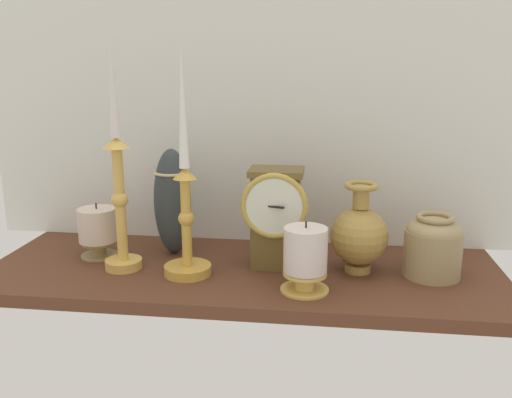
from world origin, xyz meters
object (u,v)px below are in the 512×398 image
object	(u,v)px
brass_vase_bulbous	(359,234)
pillar_candle_front	(98,230)
candlestick_tall_left	(186,211)
tall_ceramic_vase	(173,201)
brass_vase_jar	(433,245)
mantel_clock	(276,216)
candlestick_tall_center	(119,182)
pillar_candle_near_clock	(305,257)

from	to	relation	value
brass_vase_bulbous	pillar_candle_front	distance (cm)	52.82
candlestick_tall_left	tall_ceramic_vase	distance (cm)	12.82
brass_vase_jar	candlestick_tall_left	bearing A→B (deg)	-173.65
tall_ceramic_vase	pillar_candle_front	bearing A→B (deg)	-165.20
tall_ceramic_vase	mantel_clock	bearing A→B (deg)	-13.22
candlestick_tall_center	brass_vase_bulbous	bearing A→B (deg)	5.16
candlestick_tall_left	tall_ceramic_vase	bearing A→B (deg)	117.02
mantel_clock	tall_ceramic_vase	xyz separation A→B (cm)	(-21.90, 5.14, 0.86)
candlestick_tall_left	brass_vase_bulbous	size ratio (longest dim) A/B	2.43
brass_vase_jar	pillar_candle_near_clock	world-z (taller)	pillar_candle_near_clock
pillar_candle_near_clock	brass_vase_bulbous	bearing A→B (deg)	46.97
candlestick_tall_left	candlestick_tall_center	bearing A→B (deg)	173.61
brass_vase_bulbous	tall_ceramic_vase	size ratio (longest dim) A/B	0.79
pillar_candle_front	tall_ceramic_vase	world-z (taller)	tall_ceramic_vase
pillar_candle_near_clock	candlestick_tall_left	bearing A→B (deg)	167.65
mantel_clock	pillar_candle_front	distance (cm)	37.11
candlestick_tall_center	tall_ceramic_vase	bearing A→B (deg)	53.17
candlestick_tall_left	pillar_candle_near_clock	distance (cm)	23.66
brass_vase_jar	pillar_candle_front	xyz separation A→B (cm)	(-66.33, 2.36, -0.36)
pillar_candle_front	tall_ceramic_vase	bearing A→B (deg)	14.80
mantel_clock	tall_ceramic_vase	distance (cm)	22.51
mantel_clock	pillar_candle_front	size ratio (longest dim) A/B	1.71
candlestick_tall_left	brass_vase_bulbous	distance (cm)	32.93
brass_vase_bulbous	tall_ceramic_vase	world-z (taller)	tall_ceramic_vase
candlestick_tall_center	pillar_candle_near_clock	xyz separation A→B (cm)	(35.52, -6.36, -10.96)
tall_ceramic_vase	pillar_candle_near_clock	bearing A→B (deg)	-30.04
pillar_candle_near_clock	tall_ceramic_vase	xyz separation A→B (cm)	(-28.11, 16.26, 5.01)
mantel_clock	candlestick_tall_center	distance (cm)	30.46
brass_vase_jar	pillar_candle_front	size ratio (longest dim) A/B	1.04
candlestick_tall_left	pillar_candle_front	bearing A→B (deg)	160.23
mantel_clock	candlestick_tall_left	bearing A→B (deg)	-158.84
candlestick_tall_left	brass_vase_jar	distance (cm)	46.35
brass_vase_bulbous	brass_vase_jar	bearing A→B (deg)	-2.08
brass_vase_jar	candlestick_tall_center	bearing A→B (deg)	-176.50
candlestick_tall_center	brass_vase_bulbous	distance (cm)	46.50
pillar_candle_front	brass_vase_jar	bearing A→B (deg)	-2.04
candlestick_tall_left	pillar_candle_near_clock	world-z (taller)	candlestick_tall_left
pillar_candle_near_clock	mantel_clock	bearing A→B (deg)	119.20
mantel_clock	candlestick_tall_left	world-z (taller)	candlestick_tall_left
tall_ceramic_vase	brass_vase_jar	bearing A→B (deg)	-6.98
candlestick_tall_left	candlestick_tall_center	world-z (taller)	candlestick_tall_center
mantel_clock	brass_vase_jar	size ratio (longest dim) A/B	1.64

